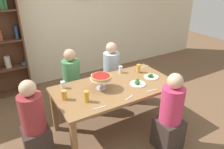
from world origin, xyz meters
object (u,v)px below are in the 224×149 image
at_px(dining_table, 115,91).
at_px(cutlery_knife_far, 145,66).
at_px(diner_far_left, 72,85).
at_px(water_glass_clear_spare, 121,69).
at_px(diner_near_right, 170,118).
at_px(beer_glass_amber_tall, 86,96).
at_px(water_glass_clear_far, 63,85).
at_px(salad_plate_far_diner, 138,83).
at_px(deep_dish_pizza_stand, 101,78).
at_px(salad_plate_near_diner, 151,76).
at_px(water_glass_clear_near, 93,78).
at_px(diner_far_right, 111,76).
at_px(cutlery_fork_near, 108,77).
at_px(beer_glass_amber_spare, 64,95).
at_px(diner_head_west, 35,126).
at_px(beer_glass_amber_short, 138,68).
at_px(cutlery_spare_fork, 152,90).
at_px(cutlery_knife_near, 129,98).
at_px(cutlery_fork_far, 100,107).

height_order(dining_table, cutlery_knife_far, cutlery_knife_far).
height_order(diner_far_left, water_glass_clear_spare, diner_far_left).
height_order(dining_table, diner_near_right, diner_near_right).
height_order(beer_glass_amber_tall, water_glass_clear_far, beer_glass_amber_tall).
bearing_deg(salad_plate_far_diner, deep_dish_pizza_stand, 162.36).
bearing_deg(salad_plate_near_diner, water_glass_clear_spare, 128.65).
distance_m(beer_glass_amber_tall, water_glass_clear_near, 0.60).
bearing_deg(water_glass_clear_near, diner_far_right, 36.87).
xyz_separation_m(water_glass_clear_near, water_glass_clear_spare, (0.53, 0.03, 0.01)).
bearing_deg(cutlery_fork_near, dining_table, 75.72).
bearing_deg(beer_glass_amber_spare, salad_plate_far_diner, -7.79).
distance_m(cutlery_fork_near, cutlery_knife_far, 0.78).
height_order(diner_head_west, beer_glass_amber_tall, diner_head_west).
bearing_deg(diner_near_right, beer_glass_amber_short, -10.11).
bearing_deg(diner_head_west, cutlery_spare_fork, -13.00).
xyz_separation_m(dining_table, cutlery_fork_near, (0.05, 0.30, 0.08)).
bearing_deg(water_glass_clear_near, cutlery_knife_near, -74.64).
xyz_separation_m(dining_table, cutlery_fork_far, (-0.46, -0.38, 0.08)).
height_order(cutlery_fork_near, cutlery_knife_near, same).
distance_m(dining_table, salad_plate_near_diner, 0.65).
relative_size(dining_table, diner_far_right, 1.57).
distance_m(water_glass_clear_far, cutlery_knife_far, 1.52).
distance_m(dining_table, diner_far_right, 0.88).
xyz_separation_m(diner_near_right, salad_plate_far_diner, (-0.10, 0.63, 0.27)).
height_order(beer_glass_amber_spare, cutlery_spare_fork, beer_glass_amber_spare).
distance_m(diner_far_left, cutlery_spare_fork, 1.43).
distance_m(diner_far_left, deep_dish_pizza_stand, 0.88).
relative_size(beer_glass_amber_short, water_glass_clear_far, 1.35).
bearing_deg(beer_glass_amber_spare, diner_near_right, -33.20).
height_order(cutlery_fork_near, cutlery_knife_far, same).
height_order(diner_far_left, water_glass_clear_far, diner_far_left).
bearing_deg(diner_far_left, diner_far_right, 87.84).
height_order(beer_glass_amber_spare, cutlery_fork_near, beer_glass_amber_spare).
xyz_separation_m(water_glass_clear_near, cutlery_fork_far, (-0.26, -0.71, -0.05)).
relative_size(diner_near_right, water_glass_clear_near, 11.12).
xyz_separation_m(salad_plate_far_diner, cutlery_fork_far, (-0.78, -0.26, -0.02)).
xyz_separation_m(diner_near_right, water_glass_clear_spare, (-0.09, 1.11, 0.31)).
distance_m(diner_far_right, water_glass_clear_spare, 0.52).
xyz_separation_m(diner_far_left, cutlery_knife_near, (0.38, -1.17, 0.25)).
bearing_deg(diner_far_left, beer_glass_amber_tall, -8.97).
relative_size(diner_near_right, cutlery_fork_far, 6.39).
xyz_separation_m(cutlery_fork_near, cutlery_knife_far, (0.78, 0.06, 0.00)).
height_order(diner_far_right, beer_glass_amber_short, diner_far_right).
xyz_separation_m(beer_glass_amber_short, water_glass_clear_spare, (-0.26, 0.14, -0.01)).
xyz_separation_m(diner_head_west, diner_near_right, (1.62, -0.74, 0.00)).
xyz_separation_m(beer_glass_amber_spare, cutlery_fork_far, (0.31, -0.41, -0.06)).
relative_size(diner_far_left, salad_plate_far_diner, 4.81).
relative_size(water_glass_clear_spare, cutlery_knife_near, 0.66).
bearing_deg(diner_far_right, dining_table, -26.41).
bearing_deg(diner_far_right, water_glass_clear_spare, -8.72).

